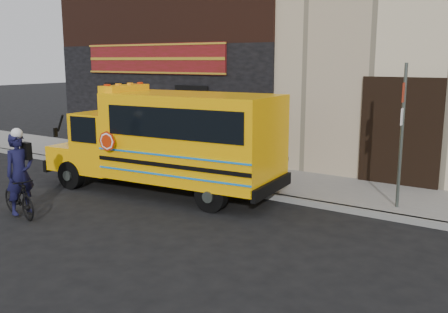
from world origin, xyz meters
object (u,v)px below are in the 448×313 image
sign_pole (402,133)px  bicycle (18,197)px  school_bus (172,139)px  cyclist (20,176)px

sign_pole → bicycle: 9.05m
school_bus → cyclist: (-1.69, -3.49, -0.55)m
sign_pole → cyclist: bearing=-145.0°
cyclist → bicycle: bearing=-164.2°
bicycle → sign_pole: bearing=-42.8°
sign_pole → bicycle: size_ratio=2.23×
cyclist → school_bus: bearing=-21.6°
school_bus → bicycle: size_ratio=4.44×
school_bus → sign_pole: sign_pole is taller
sign_pole → cyclist: size_ratio=1.85×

